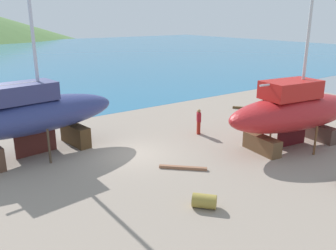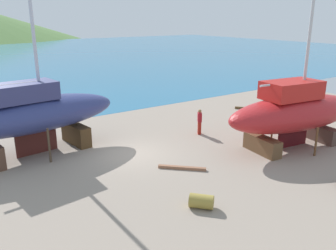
% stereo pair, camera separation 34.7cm
% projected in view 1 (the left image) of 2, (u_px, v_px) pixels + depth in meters
% --- Properties ---
extents(ground_plane, '(48.22, 48.22, 0.00)m').
position_uv_depth(ground_plane, '(173.00, 178.00, 16.57)').
color(ground_plane, gray).
extents(sailboat_mid_port, '(9.40, 4.20, 16.11)m').
position_uv_depth(sailboat_mid_port, '(294.00, 111.00, 20.19)').
color(sailboat_mid_port, brown).
rests_on(sailboat_mid_port, ground).
extents(sailboat_far_slipway, '(9.84, 4.21, 14.50)m').
position_uv_depth(sailboat_far_slipway, '(32.00, 115.00, 18.80)').
color(sailboat_far_slipway, '#45301A').
rests_on(sailboat_far_slipway, ground).
extents(worker, '(0.44, 0.50, 1.64)m').
position_uv_depth(worker, '(199.00, 121.00, 22.64)').
color(worker, maroon).
rests_on(worker, ground).
extents(barrel_rust_mid, '(1.06, 1.09, 0.58)m').
position_uv_depth(barrel_rust_mid, '(204.00, 201.00, 13.96)').
color(barrel_rust_mid, olive).
rests_on(barrel_rust_mid, ground).
extents(timber_short_skew, '(2.07, 2.46, 0.19)m').
position_uv_depth(timber_short_skew, '(252.00, 108.00, 28.79)').
color(timber_short_skew, brown).
rests_on(timber_short_skew, ground).
extents(timber_plank_near, '(1.85, 1.81, 0.14)m').
position_uv_depth(timber_plank_near, '(183.00, 168.00, 17.56)').
color(timber_plank_near, '#8A5B42').
rests_on(timber_plank_near, ground).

